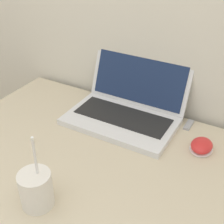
{
  "coord_description": "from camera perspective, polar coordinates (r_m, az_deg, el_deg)",
  "views": [
    {
      "loc": [
        0.38,
        -0.2,
        1.36
      ],
      "look_at": [
        -0.02,
        0.52,
        0.84
      ],
      "focal_mm": 50.0,
      "sensor_mm": 36.0,
      "label": 1
    }
  ],
  "objects": [
    {
      "name": "drink_cup",
      "position": [
        0.78,
        -13.71,
        -13.47
      ],
      "size": [
        0.08,
        0.08,
        0.21
      ],
      "color": "silver",
      "rests_on": "desk"
    },
    {
      "name": "usb_stick",
      "position": [
        1.08,
        13.84,
        -2.3
      ],
      "size": [
        0.02,
        0.06,
        0.01
      ],
      "color": "#99999E",
      "rests_on": "desk"
    },
    {
      "name": "computer_mouse",
      "position": [
        0.98,
        16.07,
        -5.99
      ],
      "size": [
        0.07,
        0.08,
        0.03
      ],
      "color": "white",
      "rests_on": "desk"
    },
    {
      "name": "laptop",
      "position": [
        1.07,
        2.88,
        1.4
      ],
      "size": [
        0.37,
        0.29,
        0.22
      ],
      "color": "silver",
      "rests_on": "desk"
    }
  ]
}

